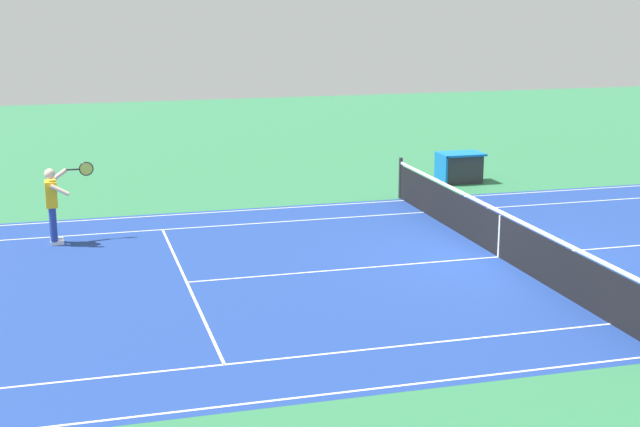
{
  "coord_description": "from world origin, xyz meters",
  "views": [
    {
      "loc": [
        8.47,
        16.75,
        5.31
      ],
      "look_at": [
        3.51,
        -1.05,
        0.9
      ],
      "focal_mm": 52.42,
      "sensor_mm": 36.0,
      "label": 1
    }
  ],
  "objects": [
    {
      "name": "ground_plane",
      "position": [
        0.0,
        0.0,
        0.0
      ],
      "size": [
        60.0,
        60.0,
        0.0
      ],
      "primitive_type": "plane",
      "color": "#2D7247"
    },
    {
      "name": "court_slab",
      "position": [
        0.0,
        0.0,
        0.0
      ],
      "size": [
        24.2,
        11.4,
        0.0
      ],
      "primitive_type": "cube",
      "color": "navy",
      "rests_on": "ground_plane"
    },
    {
      "name": "court_line_markings",
      "position": [
        0.0,
        0.0,
        0.0
      ],
      "size": [
        23.85,
        11.05,
        0.01
      ],
      "color": "white",
      "rests_on": "ground_plane"
    },
    {
      "name": "tennis_net",
      "position": [
        0.0,
        0.0,
        0.49
      ],
      "size": [
        0.1,
        11.7,
        1.08
      ],
      "color": "#2D2D33",
      "rests_on": "ground_plane"
    },
    {
      "name": "tennis_player_near",
      "position": [
        8.75,
        -3.53,
        0.93
      ],
      "size": [
        1.05,
        0.78,
        1.7
      ],
      "color": "navy",
      "rests_on": "ground_plane"
    },
    {
      "name": "tennis_ball",
      "position": [
        -0.65,
        -3.88,
        0.03
      ],
      "size": [
        0.07,
        0.07,
        0.07
      ],
      "primitive_type": "sphere",
      "color": "#CCE01E",
      "rests_on": "ground_plane"
    },
    {
      "name": "equipment_cart_tarped",
      "position": [
        -2.35,
        -7.33,
        0.44
      ],
      "size": [
        1.25,
        0.84,
        0.85
      ],
      "color": "#2D2D33",
      "rests_on": "ground_plane"
    }
  ]
}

